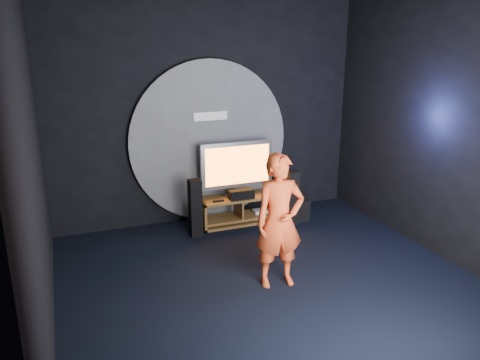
% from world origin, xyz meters
% --- Properties ---
extents(floor, '(5.00, 5.00, 0.00)m').
position_xyz_m(floor, '(0.00, 0.00, 0.00)').
color(floor, black).
rests_on(floor, ground).
extents(back_wall, '(5.00, 0.04, 3.50)m').
position_xyz_m(back_wall, '(0.00, 2.50, 1.75)').
color(back_wall, black).
rests_on(back_wall, ground).
extents(front_wall, '(5.00, 0.04, 3.50)m').
position_xyz_m(front_wall, '(0.00, -2.50, 1.75)').
color(front_wall, black).
rests_on(front_wall, ground).
extents(left_wall, '(0.04, 5.00, 3.50)m').
position_xyz_m(left_wall, '(-2.50, 0.00, 1.75)').
color(left_wall, black).
rests_on(left_wall, ground).
extents(right_wall, '(0.04, 5.00, 3.50)m').
position_xyz_m(right_wall, '(2.50, 0.00, 1.75)').
color(right_wall, black).
rests_on(right_wall, ground).
extents(wall_disc_panel, '(2.60, 0.11, 2.60)m').
position_xyz_m(wall_disc_panel, '(0.00, 2.44, 1.30)').
color(wall_disc_panel, '#515156').
rests_on(wall_disc_panel, ground).
extents(media_console, '(1.29, 0.45, 0.45)m').
position_xyz_m(media_console, '(0.35, 2.05, 0.20)').
color(media_console, brown).
rests_on(media_console, ground).
extents(tv, '(1.20, 0.22, 0.88)m').
position_xyz_m(tv, '(0.34, 2.12, 0.93)').
color(tv, '#A1A1A7').
rests_on(tv, media_console).
extents(center_speaker, '(0.40, 0.15, 0.15)m').
position_xyz_m(center_speaker, '(0.34, 1.93, 0.53)').
color(center_speaker, black).
rests_on(center_speaker, media_console).
extents(remote, '(0.18, 0.05, 0.02)m').
position_xyz_m(remote, '(-0.04, 1.93, 0.46)').
color(remote, black).
rests_on(remote, media_console).
extents(tower_speaker_left, '(0.18, 0.20, 0.88)m').
position_xyz_m(tower_speaker_left, '(-0.46, 1.79, 0.44)').
color(tower_speaker_left, black).
rests_on(tower_speaker_left, ground).
extents(tower_speaker_right, '(0.18, 0.20, 0.88)m').
position_xyz_m(tower_speaker_right, '(1.12, 1.71, 0.44)').
color(tower_speaker_right, black).
rests_on(tower_speaker_right, ground).
extents(subwoofer, '(0.32, 0.32, 0.36)m').
position_xyz_m(subwoofer, '(1.29, 1.83, 0.18)').
color(subwoofer, black).
rests_on(subwoofer, ground).
extents(player, '(0.64, 0.45, 1.64)m').
position_xyz_m(player, '(0.08, 0.02, 0.82)').
color(player, '#D9461D').
rests_on(player, ground).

